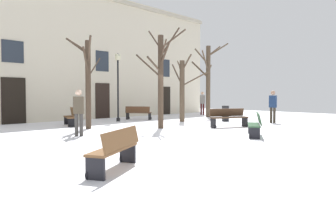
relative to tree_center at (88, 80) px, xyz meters
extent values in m
plane|color=white|center=(3.56, -3.27, -2.26)|extent=(32.59, 32.59, 0.00)
cube|color=beige|center=(3.56, 5.06, 1.91)|extent=(20.37, 0.40, 8.35)
cube|color=black|center=(-1.83, 4.84, -1.01)|extent=(1.21, 0.08, 2.52)
cube|color=#262D38|center=(-1.83, 4.84, 1.65)|extent=(1.09, 0.06, 1.19)
cube|color=black|center=(3.63, 4.84, -1.08)|extent=(1.06, 0.08, 2.36)
cube|color=#262D38|center=(3.63, 4.84, 1.57)|extent=(0.95, 0.06, 1.35)
cube|color=black|center=(9.29, 4.84, -1.14)|extent=(1.24, 0.08, 2.25)
cube|color=#262D38|center=(9.29, 4.84, 1.48)|extent=(1.12, 0.06, 1.38)
cylinder|color=#423326|center=(0.03, 0.01, -0.22)|extent=(0.25, 0.25, 4.08)
cylinder|color=#423326|center=(-0.23, -0.27, 0.87)|extent=(0.62, 0.66, 1.14)
cylinder|color=#423326|center=(0.50, 0.28, 0.63)|extent=(1.01, 0.62, 1.05)
cylinder|color=#423326|center=(-0.45, 0.11, 1.57)|extent=(0.99, 0.27, 0.58)
cylinder|color=#423326|center=(-0.25, 0.52, 1.59)|extent=(0.66, 1.12, 0.86)
cylinder|color=#423326|center=(-0.22, -0.58, 1.32)|extent=(0.60, 1.25, 1.02)
cylinder|color=#4C3D2D|center=(9.77, 0.74, 0.27)|extent=(0.31, 0.31, 5.07)
cylinder|color=#4C3D2D|center=(9.16, 0.51, 1.65)|extent=(1.32, 0.58, 1.36)
cylinder|color=#4C3D2D|center=(10.49, 0.42, 2.57)|extent=(1.52, 0.76, 1.05)
cylinder|color=#4C3D2D|center=(10.16, 0.92, 1.23)|extent=(0.87, 0.48, 0.63)
cylinder|color=#4C3D2D|center=(9.99, 0.39, 2.42)|extent=(0.54, 0.81, 0.69)
cylinder|color=#4C3D2D|center=(9.04, 0.72, 1.96)|extent=(1.53, 0.16, 1.00)
cylinder|color=#4C3D2D|center=(9.51, 1.29, 1.14)|extent=(0.67, 1.22, 1.25)
cylinder|color=#4C3D2D|center=(5.79, -0.50, -0.47)|extent=(0.29, 0.29, 3.60)
cylinder|color=#4C3D2D|center=(6.30, -1.10, 0.27)|extent=(1.10, 1.28, 0.91)
cylinder|color=#4C3D2D|center=(5.86, -0.79, 1.18)|extent=(0.24, 0.69, 0.98)
cylinder|color=#4C3D2D|center=(5.94, 0.06, 0.53)|extent=(0.39, 1.20, 1.37)
cylinder|color=#4C3D2D|center=(5.94, -0.24, 0.73)|extent=(0.41, 0.63, 0.91)
cylinder|color=#4C3D2D|center=(6.06, -0.04, 1.04)|extent=(0.62, 0.99, 0.82)
cylinder|color=#423326|center=(2.57, -2.19, -0.09)|extent=(0.26, 0.26, 4.36)
cylinder|color=#423326|center=(2.16, -1.79, 0.67)|extent=(0.91, 0.89, 1.10)
cylinder|color=#423326|center=(2.29, -2.69, 1.33)|extent=(0.64, 1.05, 0.76)
cylinder|color=#423326|center=(2.95, -2.64, 1.91)|extent=(0.83, 0.98, 0.91)
cylinder|color=#423326|center=(2.42, -1.95, 1.89)|extent=(0.39, 0.58, 0.89)
cylinder|color=#423326|center=(2.99, -2.40, 1.81)|extent=(0.91, 0.50, 1.42)
cylinder|color=#423326|center=(2.15, -2.22, 0.70)|extent=(0.91, 0.15, 0.70)
cylinder|color=#423326|center=(2.51, -2.54, 1.18)|extent=(0.23, 0.79, 1.02)
cylinder|color=black|center=(3.15, 2.26, -0.45)|extent=(0.10, 0.10, 3.63)
cylinder|color=black|center=(3.15, 2.26, -2.16)|extent=(0.22, 0.22, 0.20)
cube|color=beige|center=(3.15, 2.26, 1.55)|extent=(0.24, 0.24, 0.36)
cone|color=black|center=(3.15, 2.26, 1.73)|extent=(0.30, 0.30, 0.14)
cylinder|color=black|center=(7.86, -2.12, -1.82)|extent=(0.41, 0.41, 0.89)
torus|color=black|center=(7.86, -2.12, -1.36)|extent=(0.44, 0.44, 0.04)
cube|color=brown|center=(-3.18, -7.12, -1.82)|extent=(1.56, 1.15, 0.05)
cube|color=brown|center=(-3.08, -7.29, -1.59)|extent=(1.40, 0.89, 0.38)
cube|color=black|center=(-2.56, -6.76, -2.04)|extent=(0.25, 0.36, 0.45)
torus|color=black|center=(-2.64, -6.62, -2.18)|extent=(0.16, 0.11, 0.17)
cube|color=black|center=(-3.80, -7.49, -2.04)|extent=(0.25, 0.36, 0.45)
torus|color=black|center=(-3.88, -7.34, -2.18)|extent=(0.16, 0.11, 0.17)
cube|color=brown|center=(-0.02, 1.90, -1.82)|extent=(0.84, 1.63, 0.05)
cube|color=brown|center=(0.16, 1.85, -1.56)|extent=(0.55, 1.55, 0.44)
cube|color=black|center=(0.19, 2.60, -2.04)|extent=(0.37, 0.16, 0.44)
torus|color=black|center=(0.04, 2.65, -2.18)|extent=(0.08, 0.17, 0.17)
cube|color=black|center=(-0.23, 1.20, -2.04)|extent=(0.37, 0.16, 0.44)
torus|color=black|center=(-0.38, 1.25, -2.18)|extent=(0.08, 0.17, 0.17)
cube|color=#3D2819|center=(5.29, -4.16, -1.79)|extent=(1.93, 1.17, 0.05)
cube|color=#3D2819|center=(5.37, -3.96, -1.55)|extent=(1.80, 0.86, 0.38)
cube|color=black|center=(4.47, -3.81, -2.03)|extent=(0.22, 0.41, 0.48)
torus|color=black|center=(4.40, -3.98, -2.18)|extent=(0.17, 0.09, 0.17)
cube|color=black|center=(6.10, -4.50, -2.03)|extent=(0.22, 0.41, 0.48)
torus|color=black|center=(6.03, -4.67, -2.18)|extent=(0.17, 0.09, 0.17)
cube|color=#2D4C33|center=(3.43, -6.54, -1.83)|extent=(1.58, 1.21, 0.05)
cube|color=#2D4C33|center=(3.54, -6.70, -1.58)|extent=(1.43, 0.97, 0.42)
cube|color=black|center=(4.06, -6.15, -2.05)|extent=(0.25, 0.35, 0.43)
torus|color=black|center=(3.98, -6.01, -2.18)|extent=(0.16, 0.12, 0.17)
cube|color=black|center=(2.81, -6.94, -2.05)|extent=(0.25, 0.35, 0.43)
torus|color=black|center=(2.72, -6.80, -2.18)|extent=(0.16, 0.12, 0.17)
cube|color=#51331E|center=(4.81, 2.42, -1.82)|extent=(1.26, 1.61, 0.05)
cube|color=#51331E|center=(4.63, 2.30, -1.60)|extent=(0.95, 1.40, 0.37)
cube|color=black|center=(5.21, 1.79, -2.04)|extent=(0.38, 0.27, 0.44)
torus|color=black|center=(5.36, 1.89, -2.18)|extent=(0.12, 0.16, 0.17)
cube|color=black|center=(4.40, 3.05, -2.04)|extent=(0.38, 0.27, 0.44)
torus|color=black|center=(4.55, 3.14, -2.18)|extent=(0.12, 0.16, 0.17)
cylinder|color=#350F0F|center=(11.31, 2.43, -1.82)|extent=(0.14, 0.14, 0.88)
cylinder|color=#350F0F|center=(11.17, 2.55, -1.82)|extent=(0.14, 0.14, 0.88)
cube|color=slate|center=(11.24, 2.49, -1.04)|extent=(0.43, 0.42, 0.68)
sphere|color=tan|center=(11.24, 2.49, -0.55)|extent=(0.24, 0.24, 0.24)
cylinder|color=#403D3A|center=(-1.34, -2.02, -1.84)|extent=(0.14, 0.14, 0.86)
cylinder|color=#403D3A|center=(-1.49, -1.91, -1.84)|extent=(0.14, 0.14, 0.86)
cube|color=#4C4233|center=(-1.42, -1.97, -1.08)|extent=(0.44, 0.40, 0.66)
sphere|color=beige|center=(-1.42, -1.97, -0.60)|extent=(0.24, 0.24, 0.24)
cylinder|color=#2D271E|center=(8.82, -4.51, -1.83)|extent=(0.14, 0.14, 0.87)
cylinder|color=#2D271E|center=(8.85, -4.69, -1.83)|extent=(0.14, 0.14, 0.87)
cube|color=navy|center=(8.83, -4.60, -1.06)|extent=(0.28, 0.41, 0.67)
sphere|color=#9E755B|center=(8.83, -4.60, -0.57)|extent=(0.24, 0.24, 0.24)
camera|label=1|loc=(-6.43, -12.22, -0.70)|focal=30.71mm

